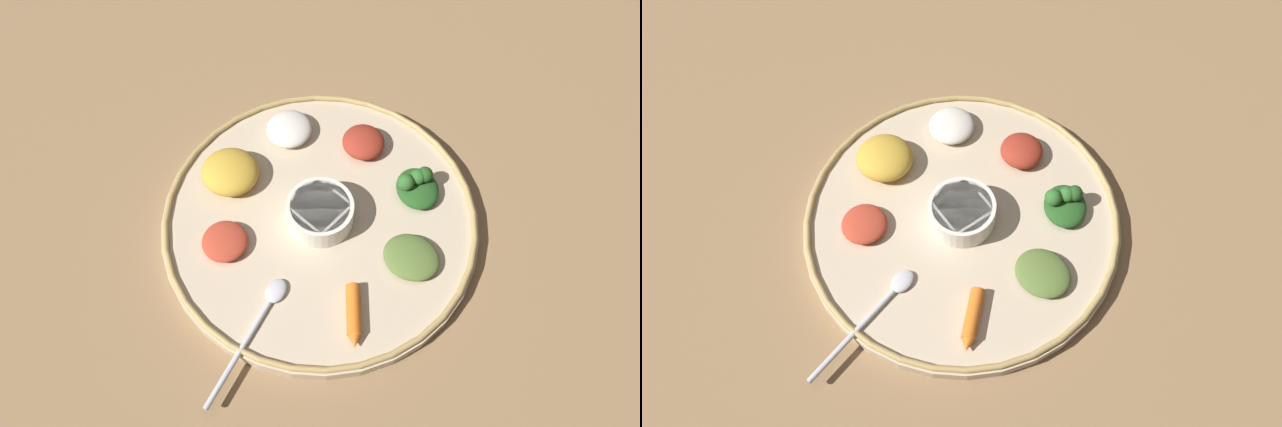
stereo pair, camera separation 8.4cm
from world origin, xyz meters
The scene contains 12 objects.
ground_plane centered at (0.00, 0.00, 0.00)m, with size 2.40×2.40×0.00m, color olive.
platter centered at (0.00, 0.00, 0.01)m, with size 0.41×0.41×0.02m, color #C6B293.
platter_rim centered at (0.00, 0.00, 0.02)m, with size 0.41×0.41×0.01m, color tan.
center_bowl centered at (0.00, 0.00, 0.04)m, with size 0.09×0.09×0.04m.
spoon centered at (-0.13, -0.10, 0.02)m, with size 0.15×0.12×0.01m.
greens_pile centered at (0.13, -0.01, 0.03)m, with size 0.07×0.07×0.04m.
carrot_near_spoon centered at (-0.02, -0.14, 0.03)m, with size 0.05×0.08×0.02m.
mound_rice_white centered at (0.02, 0.14, 0.03)m, with size 0.06×0.06×0.02m, color silver.
mound_berbere_red centered at (-0.13, 0.02, 0.03)m, with size 0.06×0.06×0.02m, color #B73D28.
mound_lentil_yellow centered at (-0.08, 0.11, 0.03)m, with size 0.08×0.08×0.03m, color gold.
mound_beet centered at (0.10, 0.08, 0.03)m, with size 0.06×0.06×0.03m, color maroon.
mound_collards centered at (0.08, -0.10, 0.03)m, with size 0.07×0.06×0.02m, color #567033.
Camera 1 is at (-0.17, -0.38, 0.76)m, focal length 36.70 mm.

